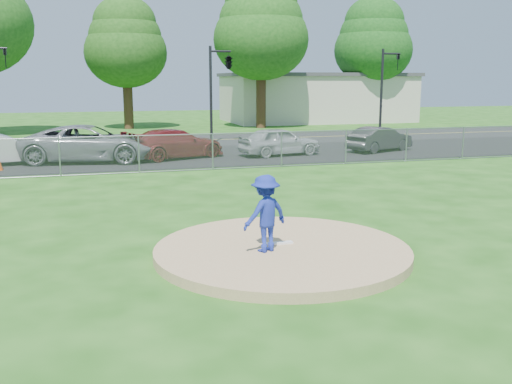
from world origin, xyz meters
TOP-DOWN VIEW (x-y plane):
  - ground at (0.00, 10.00)m, footprint 120.00×120.00m
  - pitchers_mound at (0.00, 0.00)m, footprint 5.40×5.40m
  - pitching_rubber at (0.00, 0.20)m, footprint 0.60×0.15m
  - chain_link_fence at (0.00, 12.00)m, footprint 40.00×0.06m
  - parking_lot at (0.00, 16.50)m, footprint 50.00×8.00m
  - street at (0.00, 24.00)m, footprint 60.00×7.00m
  - commercial_building at (16.00, 38.00)m, footprint 16.40×9.40m
  - tree_center at (-1.00, 34.00)m, footprint 6.16×6.16m
  - tree_right at (9.00, 32.00)m, footprint 7.28×7.28m
  - tree_far_right at (20.00, 35.00)m, footprint 6.72×6.72m
  - traffic_signal_center at (3.97, 22.00)m, footprint 1.42×2.48m
  - traffic_signal_right at (14.24, 22.00)m, footprint 1.28×0.20m
  - pitcher at (-0.43, -0.20)m, footprint 1.17×0.92m
  - parked_car_white at (-7.66, 15.92)m, footprint 4.31×2.33m
  - parked_car_gray at (-3.89, 15.90)m, footprint 6.38×3.72m
  - parked_car_darkred at (0.01, 15.97)m, footprint 5.19×3.58m
  - parked_car_pearl at (5.12, 15.68)m, footprint 4.30×2.31m
  - parked_car_charcoal at (10.69, 15.82)m, footprint 4.10×2.75m

SIDE VIEW (x-z plane):
  - ground at x=0.00m, z-range 0.00..0.00m
  - street at x=0.00m, z-range 0.00..0.01m
  - parking_lot at x=0.00m, z-range 0.00..0.01m
  - pitchers_mound at x=0.00m, z-range 0.00..0.20m
  - pitching_rubber at x=0.00m, z-range 0.20..0.24m
  - parked_car_charcoal at x=10.69m, z-range 0.01..1.29m
  - parked_car_white at x=-7.66m, z-range 0.01..1.36m
  - parked_car_pearl at x=5.12m, z-range 0.01..1.40m
  - parked_car_darkred at x=0.01m, z-range 0.01..1.41m
  - chain_link_fence at x=0.00m, z-range 0.00..1.50m
  - parked_car_gray at x=-3.89m, z-range 0.01..1.68m
  - pitcher at x=-0.43m, z-range 0.20..1.79m
  - commercial_building at x=16.00m, z-range 0.01..4.31m
  - traffic_signal_right at x=14.24m, z-range 0.56..6.16m
  - traffic_signal_center at x=3.97m, z-range 1.81..7.41m
  - tree_center at x=-1.00m, z-range 1.55..11.39m
  - tree_far_right at x=20.00m, z-range 1.69..12.43m
  - tree_right at x=9.00m, z-range 1.83..13.47m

